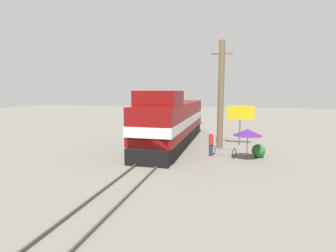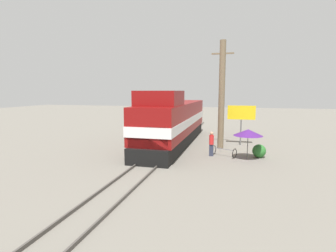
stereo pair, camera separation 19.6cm
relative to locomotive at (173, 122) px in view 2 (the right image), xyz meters
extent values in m
plane|color=slate|center=(0.00, -3.21, -2.05)|extent=(120.00, 120.00, 0.00)
cube|color=#4C4742|center=(-0.72, -3.21, -1.98)|extent=(0.08, 40.29, 0.15)
cube|color=#4C4742|center=(0.72, -3.21, -1.98)|extent=(0.08, 40.29, 0.15)
cube|color=black|center=(0.00, 0.47, -1.50)|extent=(2.94, 15.92, 1.10)
cube|color=maroon|center=(0.00, 0.47, 0.38)|extent=(3.19, 15.28, 2.66)
cube|color=white|center=(0.00, 0.47, 0.11)|extent=(3.23, 15.44, 0.70)
cube|color=white|center=(0.00, -6.05, -0.22)|extent=(2.71, 2.23, 1.46)
cube|color=maroon|center=(0.00, -4.30, 2.25)|extent=(3.00, 3.50, 1.08)
cylinder|color=#726047|center=(4.26, -0.59, 2.41)|extent=(0.50, 0.50, 8.91)
cube|color=#726047|center=(4.26, -0.59, 5.79)|extent=(1.80, 0.12, 0.12)
cylinder|color=#4C4C4C|center=(6.32, -3.88, -1.02)|extent=(0.05, 0.05, 2.06)
cone|color=#4C1E72|center=(6.32, -3.88, -0.11)|extent=(2.02, 2.02, 0.45)
cube|color=#595959|center=(5.92, 1.29, -0.90)|extent=(0.12, 0.12, 2.31)
cube|color=yellow|center=(5.92, 1.29, 0.87)|extent=(2.40, 0.08, 1.24)
sphere|color=#2D722D|center=(7.18, -3.04, -1.57)|extent=(0.97, 0.97, 0.97)
cube|color=#2D3347|center=(3.76, -3.47, -1.61)|extent=(0.30, 0.20, 0.89)
cylinder|color=red|center=(3.76, -3.47, -0.82)|extent=(0.34, 0.34, 0.70)
sphere|color=tan|center=(3.76, -3.47, -0.34)|extent=(0.26, 0.26, 0.26)
torus|color=black|center=(3.90, -3.05, -1.69)|extent=(0.34, 0.67, 0.71)
torus|color=black|center=(5.45, -3.75, -1.69)|extent=(0.34, 0.67, 0.71)
cube|color=slate|center=(4.67, -3.40, -1.49)|extent=(1.34, 0.63, 0.04)
cylinder|color=slate|center=(4.40, -3.28, -1.57)|extent=(0.04, 0.04, 0.30)
camera|label=1|loc=(5.27, -22.86, 2.77)|focal=28.00mm
camera|label=2|loc=(5.46, -22.81, 2.77)|focal=28.00mm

